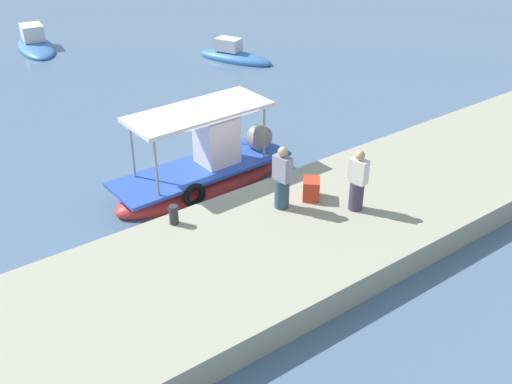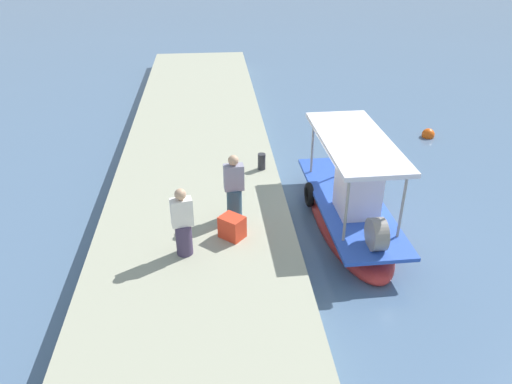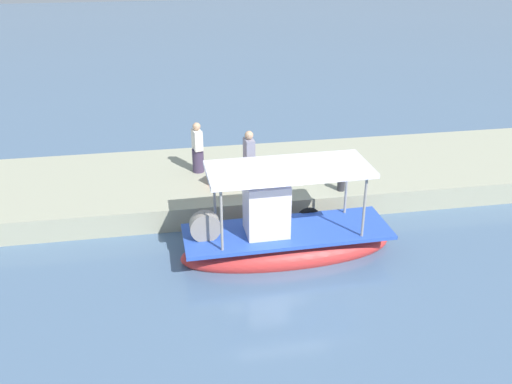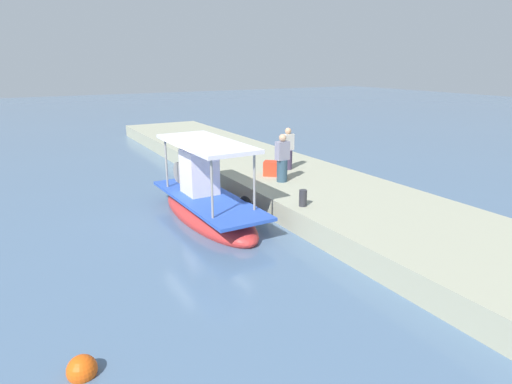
# 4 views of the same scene
# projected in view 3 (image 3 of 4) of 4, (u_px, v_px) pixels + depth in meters

# --- Properties ---
(ground_plane) EXTENTS (120.00, 120.00, 0.00)m
(ground_plane) POSITION_uv_depth(u_px,v_px,m) (277.00, 254.00, 15.33)
(ground_plane) COLOR slate
(dock_quay) EXTENTS (36.00, 5.00, 0.72)m
(dock_quay) POSITION_uv_depth(u_px,v_px,m) (252.00, 180.00, 18.92)
(dock_quay) COLOR #A3A48A
(dock_quay) RESTS_ON ground_plane
(main_fishing_boat) EXTENTS (5.85, 2.01, 2.93)m
(main_fishing_boat) POSITION_uv_depth(u_px,v_px,m) (283.00, 238.00, 15.12)
(main_fishing_boat) COLOR red
(main_fishing_boat) RESTS_ON ground_plane
(fisherman_near_bollard) EXTENTS (0.45, 0.53, 1.71)m
(fisherman_near_bollard) POSITION_uv_depth(u_px,v_px,m) (198.00, 150.00, 18.36)
(fisherman_near_bollard) COLOR #413551
(fisherman_near_bollard) RESTS_ON dock_quay
(fisherman_by_crate) EXTENTS (0.43, 0.52, 1.76)m
(fisherman_by_crate) POSITION_uv_depth(u_px,v_px,m) (249.00, 160.00, 17.48)
(fisherman_by_crate) COLOR #2F495D
(fisherman_by_crate) RESTS_ON dock_quay
(mooring_bollard) EXTENTS (0.24, 0.24, 0.51)m
(mooring_bollard) POSITION_uv_depth(u_px,v_px,m) (341.00, 183.00, 17.25)
(mooring_bollard) COLOR #2D2D33
(mooring_bollard) RESTS_ON dock_quay
(cargo_crate) EXTENTS (0.71, 0.72, 0.57)m
(cargo_crate) POSITION_uv_depth(u_px,v_px,m) (219.00, 176.00, 17.65)
(cargo_crate) COLOR red
(cargo_crate) RESTS_ON dock_quay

